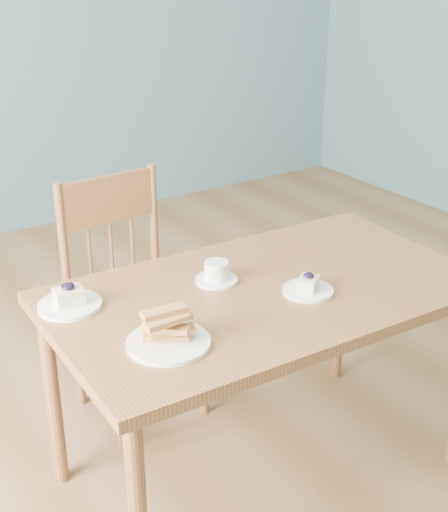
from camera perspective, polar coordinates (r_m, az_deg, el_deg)
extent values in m
cube|color=#8B6041|center=(2.49, 1.53, -16.64)|extent=(5.00, 5.00, 0.01)
cube|color=brown|center=(2.11, 3.29, -3.03)|extent=(1.29, 0.76, 0.04)
cylinder|color=brown|center=(2.31, -13.53, -10.92)|extent=(0.05, 0.05, 0.64)
cylinder|color=brown|center=(2.80, 9.26, -3.89)|extent=(0.05, 0.05, 0.64)
cube|color=brown|center=(2.55, -6.93, -4.44)|extent=(0.42, 0.40, 0.04)
cylinder|color=brown|center=(2.47, -8.29, -11.39)|extent=(0.03, 0.03, 0.39)
cylinder|color=brown|center=(2.61, -1.60, -8.92)|extent=(0.03, 0.03, 0.39)
cylinder|color=brown|center=(2.72, -11.59, -8.07)|extent=(0.03, 0.03, 0.39)
cylinder|color=brown|center=(2.85, -5.34, -6.02)|extent=(0.03, 0.03, 0.39)
cylinder|color=brown|center=(2.51, -12.74, 0.86)|extent=(0.03, 0.03, 0.45)
cylinder|color=brown|center=(2.66, -5.64, 2.69)|extent=(0.03, 0.03, 0.45)
cube|color=brown|center=(2.54, -9.28, 4.50)|extent=(0.34, 0.04, 0.17)
cylinder|color=brown|center=(2.58, -10.64, -0.49)|extent=(0.01, 0.01, 0.27)
cylinder|color=brown|center=(2.62, -8.96, -0.03)|extent=(0.01, 0.01, 0.27)
cylinder|color=brown|center=(2.65, -7.33, 0.42)|extent=(0.01, 0.01, 0.27)
cylinder|color=white|center=(2.09, 6.73, -2.77)|extent=(0.15, 0.15, 0.01)
cube|color=beige|center=(2.08, 6.76, -2.18)|extent=(0.08, 0.08, 0.04)
ellipsoid|color=black|center=(2.07, 6.80, -1.54)|extent=(0.03, 0.03, 0.01)
sphere|color=black|center=(2.07, 6.93, -1.46)|extent=(0.01, 0.01, 0.01)
sphere|color=black|center=(2.07, 6.52, -1.54)|extent=(0.01, 0.01, 0.01)
sphere|color=black|center=(2.06, 7.00, -1.62)|extent=(0.01, 0.01, 0.01)
cylinder|color=white|center=(2.04, -12.23, -3.87)|extent=(0.18, 0.18, 0.01)
cube|color=beige|center=(2.02, -12.30, -3.15)|extent=(0.08, 0.07, 0.04)
ellipsoid|color=black|center=(2.01, -12.38, -2.37)|extent=(0.04, 0.04, 0.02)
sphere|color=black|center=(2.02, -12.13, -2.27)|extent=(0.02, 0.02, 0.02)
sphere|color=black|center=(2.01, -12.69, -2.37)|extent=(0.02, 0.02, 0.02)
sphere|color=black|center=(2.00, -12.18, -2.47)|extent=(0.02, 0.02, 0.02)
cylinder|color=white|center=(2.14, -0.61, -1.93)|extent=(0.13, 0.13, 0.01)
cylinder|color=white|center=(2.13, -0.61, -1.16)|extent=(0.09, 0.09, 0.05)
cylinder|color=brown|center=(2.12, -0.62, -0.62)|extent=(0.06, 0.06, 0.00)
torus|color=white|center=(2.15, -0.06, -0.82)|extent=(0.04, 0.02, 0.04)
cylinder|color=white|center=(1.82, -4.47, -6.93)|extent=(0.22, 0.22, 0.01)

